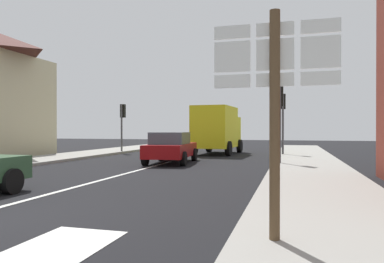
% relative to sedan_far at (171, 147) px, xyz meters
% --- Properties ---
extents(ground_plane, '(80.00, 80.00, 0.00)m').
position_rel_sedan_far_xyz_m(ground_plane, '(-0.25, -1.42, -0.76)').
color(ground_plane, black).
extents(sidewalk_right, '(3.04, 44.00, 0.14)m').
position_rel_sedan_far_xyz_m(sidewalk_right, '(6.26, -3.42, -0.69)').
color(sidewalk_right, gray).
rests_on(sidewalk_right, ground).
extents(lane_centre_stripe, '(0.16, 12.00, 0.01)m').
position_rel_sedan_far_xyz_m(lane_centre_stripe, '(-0.25, -5.42, -0.75)').
color(lane_centre_stripe, silver).
rests_on(lane_centre_stripe, ground).
extents(lane_turn_arrow, '(1.20, 2.20, 0.01)m').
position_rel_sedan_far_xyz_m(lane_turn_arrow, '(2.49, -12.42, -0.75)').
color(lane_turn_arrow, silver).
rests_on(lane_turn_arrow, ground).
extents(sedan_far, '(2.25, 4.34, 1.47)m').
position_rel_sedan_far_xyz_m(sedan_far, '(0.00, 0.00, 0.00)').
color(sedan_far, maroon).
rests_on(sedan_far, ground).
extents(delivery_truck, '(2.73, 5.12, 3.05)m').
position_rel_sedan_far_xyz_m(delivery_truck, '(0.85, 6.87, 0.89)').
color(delivery_truck, yellow).
rests_on(delivery_truck, ground).
extents(route_sign_post, '(1.66, 0.14, 3.20)m').
position_rel_sedan_far_xyz_m(route_sign_post, '(5.34, -11.54, 1.24)').
color(route_sign_post, brown).
rests_on(route_sign_post, ground).
extents(traffic_light_near_right, '(0.30, 0.49, 3.52)m').
position_rel_sedan_far_xyz_m(traffic_light_near_right, '(5.04, 0.09, 1.84)').
color(traffic_light_near_right, '#47474C').
rests_on(traffic_light_near_right, ground).
extents(traffic_light_far_right, '(0.30, 0.49, 3.73)m').
position_rel_sedan_far_xyz_m(traffic_light_far_right, '(5.04, 6.00, 2.00)').
color(traffic_light_far_right, '#47474C').
rests_on(traffic_light_far_right, ground).
extents(traffic_light_far_left, '(0.30, 0.49, 3.31)m').
position_rel_sedan_far_xyz_m(traffic_light_far_left, '(-5.53, 6.16, 1.69)').
color(traffic_light_far_left, '#47474C').
rests_on(traffic_light_far_left, ground).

